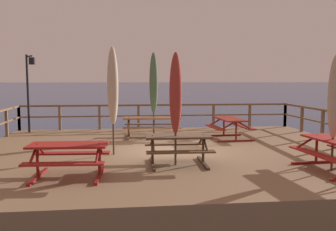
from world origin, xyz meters
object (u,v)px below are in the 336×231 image
(picnic_table_front_right, at_px, (336,148))
(picnic_table_mid_left, at_px, (230,124))
(patio_umbrella_short_front, at_px, (335,97))
(patio_umbrella_tall_mid_left, at_px, (176,94))
(picnic_table_back_left, at_px, (152,122))
(patio_umbrella_tall_back_left, at_px, (154,84))
(picnic_table_front_left, at_px, (68,153))
(patio_umbrella_tall_front, at_px, (113,86))
(picnic_table_mid_right, at_px, (178,144))
(lamp_post_hooked, at_px, (29,81))

(picnic_table_front_right, relative_size, picnic_table_mid_left, 1.17)
(picnic_table_mid_left, bearing_deg, patio_umbrella_short_front, -76.67)
(picnic_table_mid_left, bearing_deg, patio_umbrella_tall_mid_left, -123.31)
(picnic_table_back_left, bearing_deg, picnic_table_mid_left, -13.50)
(patio_umbrella_tall_back_left, bearing_deg, picnic_table_back_left, 148.65)
(picnic_table_front_left, distance_m, patio_umbrella_tall_front, 2.95)
(patio_umbrella_tall_mid_left, bearing_deg, patio_umbrella_tall_back_left, 92.83)
(picnic_table_back_left, height_order, patio_umbrella_short_front, patio_umbrella_short_front)
(picnic_table_back_left, distance_m, picnic_table_mid_left, 2.91)
(picnic_table_front_right, relative_size, picnic_table_mid_right, 1.21)
(picnic_table_mid_left, height_order, patio_umbrella_short_front, patio_umbrella_short_front)
(picnic_table_front_left, xyz_separation_m, picnic_table_mid_right, (2.62, 0.96, -0.00))
(picnic_table_mid_right, bearing_deg, patio_umbrella_short_front, -15.91)
(picnic_table_mid_left, height_order, lamp_post_hooked, lamp_post_hooked)
(patio_umbrella_tall_back_left, distance_m, patio_umbrella_tall_mid_left, 4.53)
(patio_umbrella_short_front, bearing_deg, picnic_table_mid_right, 164.09)
(patio_umbrella_short_front, bearing_deg, lamp_post_hooked, 140.71)
(picnic_table_back_left, xyz_separation_m, picnic_table_mid_right, (0.35, -4.50, -0.01))
(picnic_table_front_left, bearing_deg, picnic_table_mid_right, 20.05)
(picnic_table_back_left, xyz_separation_m, patio_umbrella_tall_back_left, (0.06, -0.04, 1.47))
(patio_umbrella_tall_back_left, height_order, lamp_post_hooked, patio_umbrella_tall_back_left)
(picnic_table_mid_right, distance_m, patio_umbrella_tall_back_left, 4.72)
(picnic_table_front_left, height_order, picnic_table_mid_right, same)
(patio_umbrella_short_front, bearing_deg, picnic_table_front_left, 179.30)
(picnic_table_mid_right, xyz_separation_m, patio_umbrella_short_front, (3.62, -1.03, 1.22))
(patio_umbrella_short_front, bearing_deg, patio_umbrella_tall_mid_left, 165.11)
(patio_umbrella_short_front, distance_m, patio_umbrella_tall_mid_left, 3.82)
(picnic_table_front_left, height_order, picnic_table_front_right, same)
(picnic_table_back_left, height_order, picnic_table_front_right, same)
(picnic_table_back_left, bearing_deg, patio_umbrella_tall_front, -113.87)
(picnic_table_front_left, relative_size, picnic_table_front_right, 0.88)
(picnic_table_mid_right, height_order, patio_umbrella_tall_front, patio_umbrella_tall_front)
(picnic_table_front_right, height_order, picnic_table_mid_left, same)
(picnic_table_mid_left, distance_m, patio_umbrella_tall_front, 5.02)
(patio_umbrella_tall_back_left, xyz_separation_m, patio_umbrella_short_front, (3.92, -5.50, -0.26))
(picnic_table_mid_left, bearing_deg, picnic_table_front_right, -75.98)
(patio_umbrella_tall_front, xyz_separation_m, patio_umbrella_tall_mid_left, (1.63, -1.50, -0.16))
(picnic_table_mid_right, relative_size, patio_umbrella_tall_mid_left, 0.59)
(patio_umbrella_short_front, bearing_deg, patio_umbrella_tall_back_left, 125.48)
(picnic_table_mid_left, bearing_deg, picnic_table_mid_right, -122.91)
(picnic_table_back_left, height_order, patio_umbrella_tall_mid_left, patio_umbrella_tall_mid_left)
(picnic_table_mid_left, bearing_deg, picnic_table_back_left, 166.50)
(picnic_table_front_left, distance_m, patio_umbrella_tall_back_left, 6.08)
(picnic_table_mid_left, relative_size, patio_umbrella_tall_mid_left, 0.61)
(picnic_table_back_left, relative_size, picnic_table_mid_left, 1.26)
(picnic_table_front_right, distance_m, patio_umbrella_tall_front, 6.14)
(picnic_table_front_left, height_order, picnic_table_back_left, same)
(picnic_table_mid_right, height_order, picnic_table_mid_left, same)
(picnic_table_front_right, distance_m, picnic_table_mid_right, 3.85)
(patio_umbrella_short_front, bearing_deg, picnic_table_front_right, -33.80)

